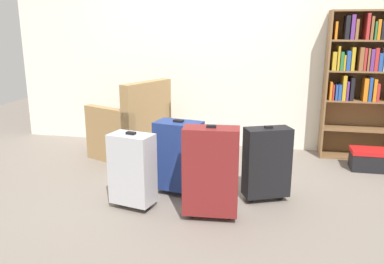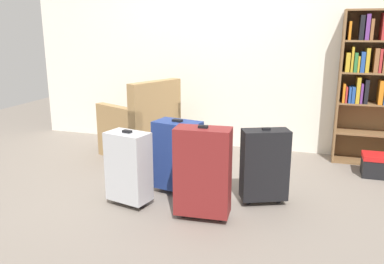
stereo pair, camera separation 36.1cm
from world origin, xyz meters
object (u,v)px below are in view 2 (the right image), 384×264
object	(u,v)px
mug	(182,156)
suitcase_black	(265,165)
suitcase_navy_blue	(178,155)
suitcase_dark_red	(203,172)
bookshelf	(383,75)
suitcase_silver	(129,167)
armchair	(142,129)

from	to	relation	value
mug	suitcase_black	bearing A→B (deg)	-40.73
suitcase_navy_blue	suitcase_dark_red	bearing A→B (deg)	-50.57
suitcase_navy_blue	suitcase_dark_red	size ratio (longest dim) A/B	0.90
mug	bookshelf	bearing A→B (deg)	14.84
bookshelf	suitcase_silver	size ratio (longest dim) A/B	2.52
suitcase_dark_red	armchair	bearing A→B (deg)	129.71
mug	suitcase_silver	distance (m)	1.30
bookshelf	mug	bearing A→B (deg)	-165.16
mug	suitcase_black	distance (m)	1.41
mug	armchair	bearing A→B (deg)	174.57
mug	suitcase_navy_blue	bearing A→B (deg)	-73.45
bookshelf	armchair	world-z (taller)	bookshelf
mug	suitcase_black	world-z (taller)	suitcase_black
suitcase_navy_blue	mug	bearing A→B (deg)	106.55
armchair	suitcase_black	size ratio (longest dim) A/B	1.38
armchair	suitcase_black	distance (m)	1.83
suitcase_black	suitcase_dark_red	bearing A→B (deg)	-134.49
bookshelf	suitcase_black	world-z (taller)	bookshelf
mug	suitcase_navy_blue	xyz separation A→B (m)	(0.26, -0.89, 0.31)
bookshelf	suitcase_silver	xyz separation A→B (m)	(-2.12, -1.82, -0.64)
suitcase_silver	suitcase_black	world-z (taller)	suitcase_black
suitcase_navy_blue	suitcase_dark_red	world-z (taller)	suitcase_dark_red
suitcase_silver	bookshelf	bearing A→B (deg)	40.62
mug	suitcase_navy_blue	world-z (taller)	suitcase_navy_blue
armchair	suitcase_dark_red	xyz separation A→B (m)	(1.14, -1.38, 0.08)
suitcase_dark_red	suitcase_silver	world-z (taller)	suitcase_dark_red
armchair	mug	size ratio (longest dim) A/B	7.72
bookshelf	armchair	size ratio (longest dim) A/B	1.79
suitcase_dark_red	suitcase_navy_blue	bearing A→B (deg)	129.43
suitcase_dark_red	suitcase_silver	size ratio (longest dim) A/B	1.16
armchair	suitcase_black	xyz separation A→B (m)	(1.56, -0.95, 0.03)
mug	suitcase_silver	size ratio (longest dim) A/B	0.18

